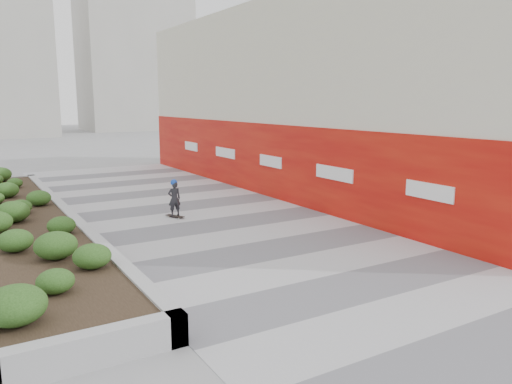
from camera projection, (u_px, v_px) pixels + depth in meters
ground at (312, 269)px, 11.78m from camera, size 160.00×160.00×0.00m
walkway at (248, 239)px, 14.32m from camera, size 8.00×36.00×0.01m
building at (317, 100)px, 22.17m from camera, size 6.04×24.08×8.00m
planter at (21, 220)px, 14.84m from camera, size 3.00×18.00×0.90m
distant_bldg_north_r at (134, 41)px, 67.86m from camera, size 14.00×10.00×24.00m
manhole_cover at (263, 237)px, 14.57m from camera, size 0.44×0.44×0.01m
skateboarder at (174, 198)px, 16.83m from camera, size 0.48×0.74×1.33m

